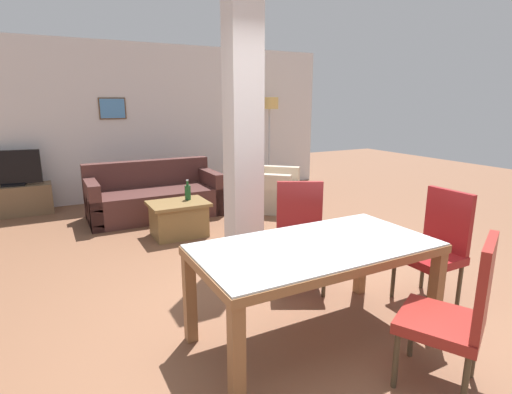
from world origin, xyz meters
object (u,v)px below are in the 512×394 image
object	(u,v)px
dining_chair_near_right	(457,311)
sofa	(154,198)
floor_lamp	(270,112)
dining_chair_head_right	(436,244)
armchair	(267,190)
coffee_table	(179,218)
dining_table	(315,264)
tv_screen	(12,169)
dining_chair_far_right	(300,232)
bottle	(188,192)
tv_stand	(16,200)

from	to	relation	value
dining_chair_near_right	sofa	bearing A→B (deg)	70.57
floor_lamp	dining_chair_head_right	bearing A→B (deg)	-102.38
armchair	coffee_table	distance (m)	1.85
dining_table	tv_screen	distance (m)	5.29
tv_screen	sofa	bearing A→B (deg)	157.19
dining_chair_far_right	bottle	size ratio (longest dim) A/B	3.68
armchair	tv_screen	xyz separation A→B (m)	(-3.63, 1.43, 0.44)
dining_chair_far_right	tv_stand	bearing A→B (deg)	-30.39
dining_table	tv_stand	world-z (taller)	dining_table
armchair	bottle	bearing A→B (deg)	-24.91
coffee_table	armchair	bearing A→B (deg)	22.02
dining_chair_near_right	tv_screen	bearing A→B (deg)	86.62
dining_table	dining_chair_far_right	size ratio (longest dim) A/B	1.75
armchair	floor_lamp	bearing A→B (deg)	-167.81
sofa	armchair	size ratio (longest dim) A/B	1.54
tv_screen	dining_chair_near_right	bearing A→B (deg)	120.03
dining_chair_far_right	floor_lamp	distance (m)	4.46
tv_stand	floor_lamp	xyz separation A→B (m)	(4.42, -0.13, 1.28)
dining_chair_near_right	bottle	size ratio (longest dim) A/B	3.68
dining_chair_far_right	dining_table	bearing A→B (deg)	90.00
coffee_table	tv_stand	size ratio (longest dim) A/B	0.74
armchair	tv_stand	size ratio (longest dim) A/B	1.25
dining_chair_near_right	bottle	bearing A→B (deg)	69.58
dining_chair_far_right	dining_chair_near_right	bearing A→B (deg)	117.67
sofa	bottle	bearing A→B (deg)	101.37
dining_chair_head_right	coffee_table	bearing A→B (deg)	28.15
tv_screen	floor_lamp	bearing A→B (deg)	-175.55
bottle	dining_table	bearing A→B (deg)	-89.78
dining_chair_near_right	sofa	distance (m)	4.69
dining_chair_head_right	tv_stand	size ratio (longest dim) A/B	0.97
dining_table	tv_screen	xyz separation A→B (m)	(-2.09, 4.86, 0.13)
sofa	tv_screen	distance (m)	2.19
floor_lamp	dining_chair_far_right	bearing A→B (deg)	-115.92
dining_chair_near_right	dining_chair_far_right	size ratio (longest dim) A/B	1.00
dining_table	dining_chair_far_right	bearing A→B (deg)	62.31
dining_table	coffee_table	bearing A→B (deg)	93.57
floor_lamp	armchair	bearing A→B (deg)	-121.15
sofa	coffee_table	bearing A→B (deg)	92.31
dining_chair_head_right	floor_lamp	xyz separation A→B (m)	(1.04, 4.73, 0.99)
dining_chair_far_right	dining_chair_head_right	bearing A→B (deg)	164.46
dining_chair_far_right	tv_screen	size ratio (longest dim) A/B	1.22
tv_stand	floor_lamp	bearing A→B (deg)	-1.67
coffee_table	floor_lamp	distance (m)	3.45
dining_chair_head_right	tv_screen	bearing A→B (deg)	34.87
bottle	dining_chair_near_right	bearing A→B (deg)	-83.14
coffee_table	tv_stand	bearing A→B (deg)	132.15
dining_table	armchair	distance (m)	3.77
tv_stand	dining_chair_near_right	bearing A→B (deg)	-66.10
armchair	dining_chair_head_right	bearing A→B (deg)	39.14
dining_chair_head_right	sofa	bearing A→B (deg)	21.53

